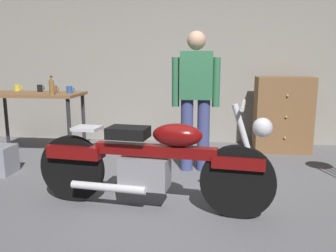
{
  "coord_description": "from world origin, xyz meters",
  "views": [
    {
      "loc": [
        0.37,
        -2.84,
        1.34
      ],
      "look_at": [
        -0.04,
        0.7,
        0.65
      ],
      "focal_mm": 36.61,
      "sensor_mm": 36.0,
      "label": 1
    }
  ],
  "objects_px": {
    "bottle": "(52,87)",
    "mug_brown_stoneware": "(54,89)",
    "person_standing": "(196,95)",
    "wooden_dresser": "(283,114)",
    "mug_black_matte": "(40,88)",
    "motorcycle": "(152,161)",
    "mug_blue_enamel": "(70,90)",
    "mug_yellow_tall": "(17,88)"
  },
  "relations": [
    {
      "from": "mug_yellow_tall",
      "to": "mug_black_matte",
      "type": "xyz_separation_m",
      "value": [
        0.38,
        -0.07,
        0.0
      ]
    },
    {
      "from": "bottle",
      "to": "mug_yellow_tall",
      "type": "bearing_deg",
      "value": 148.46
    },
    {
      "from": "mug_brown_stoneware",
      "to": "bottle",
      "type": "relative_size",
      "value": 0.48
    },
    {
      "from": "mug_black_matte",
      "to": "bottle",
      "type": "xyz_separation_m",
      "value": [
        0.35,
        -0.37,
        0.05
      ]
    },
    {
      "from": "wooden_dresser",
      "to": "mug_blue_enamel",
      "type": "relative_size",
      "value": 9.9
    },
    {
      "from": "motorcycle",
      "to": "wooden_dresser",
      "type": "xyz_separation_m",
      "value": [
        1.59,
        2.23,
        0.1
      ]
    },
    {
      "from": "motorcycle",
      "to": "mug_yellow_tall",
      "type": "relative_size",
      "value": 18.72
    },
    {
      "from": "person_standing",
      "to": "wooden_dresser",
      "type": "xyz_separation_m",
      "value": [
        1.25,
        1.05,
        -0.38
      ]
    },
    {
      "from": "person_standing",
      "to": "mug_black_matte",
      "type": "distance_m",
      "value": 2.25
    },
    {
      "from": "person_standing",
      "to": "mug_brown_stoneware",
      "type": "relative_size",
      "value": 14.36
    },
    {
      "from": "bottle",
      "to": "mug_blue_enamel",
      "type": "bearing_deg",
      "value": 54.55
    },
    {
      "from": "mug_brown_stoneware",
      "to": "wooden_dresser",
      "type": "bearing_deg",
      "value": 12.53
    },
    {
      "from": "motorcycle",
      "to": "mug_blue_enamel",
      "type": "xyz_separation_m",
      "value": [
        -1.35,
        1.51,
        0.5
      ]
    },
    {
      "from": "motorcycle",
      "to": "mug_black_matte",
      "type": "relative_size",
      "value": 20.59
    },
    {
      "from": "motorcycle",
      "to": "mug_brown_stoneware",
      "type": "relative_size",
      "value": 18.76
    },
    {
      "from": "person_standing",
      "to": "wooden_dresser",
      "type": "relative_size",
      "value": 1.52
    },
    {
      "from": "mug_yellow_tall",
      "to": "mug_black_matte",
      "type": "bearing_deg",
      "value": -10.88
    },
    {
      "from": "mug_brown_stoneware",
      "to": "bottle",
      "type": "height_order",
      "value": "bottle"
    },
    {
      "from": "bottle",
      "to": "person_standing",
      "type": "bearing_deg",
      "value": -3.65
    },
    {
      "from": "mug_blue_enamel",
      "to": "mug_brown_stoneware",
      "type": "distance_m",
      "value": 0.23
    },
    {
      "from": "mug_blue_enamel",
      "to": "mug_yellow_tall",
      "type": "bearing_deg",
      "value": 165.01
    },
    {
      "from": "motorcycle",
      "to": "person_standing",
      "type": "relative_size",
      "value": 1.31
    },
    {
      "from": "wooden_dresser",
      "to": "person_standing",
      "type": "bearing_deg",
      "value": -139.82
    },
    {
      "from": "motorcycle",
      "to": "mug_blue_enamel",
      "type": "distance_m",
      "value": 2.09
    },
    {
      "from": "mug_brown_stoneware",
      "to": "mug_black_matte",
      "type": "relative_size",
      "value": 1.1
    },
    {
      "from": "bottle",
      "to": "mug_brown_stoneware",
      "type": "bearing_deg",
      "value": 108.13
    },
    {
      "from": "person_standing",
      "to": "wooden_dresser",
      "type": "height_order",
      "value": "person_standing"
    },
    {
      "from": "mug_blue_enamel",
      "to": "mug_black_matte",
      "type": "relative_size",
      "value": 1.05
    },
    {
      "from": "mug_brown_stoneware",
      "to": "mug_yellow_tall",
      "type": "distance_m",
      "value": 0.69
    },
    {
      "from": "mug_blue_enamel",
      "to": "mug_yellow_tall",
      "type": "xyz_separation_m",
      "value": [
        -0.88,
        0.24,
        -0.0
      ]
    },
    {
      "from": "wooden_dresser",
      "to": "mug_black_matte",
      "type": "relative_size",
      "value": 10.38
    },
    {
      "from": "motorcycle",
      "to": "mug_yellow_tall",
      "type": "xyz_separation_m",
      "value": [
        -2.23,
        1.74,
        0.5
      ]
    },
    {
      "from": "person_standing",
      "to": "mug_blue_enamel",
      "type": "xyz_separation_m",
      "value": [
        -1.7,
        0.33,
        0.02
      ]
    },
    {
      "from": "motorcycle",
      "to": "wooden_dresser",
      "type": "distance_m",
      "value": 2.75
    },
    {
      "from": "motorcycle",
      "to": "bottle",
      "type": "height_order",
      "value": "bottle"
    },
    {
      "from": "mug_brown_stoneware",
      "to": "bottle",
      "type": "bearing_deg",
      "value": -71.87
    },
    {
      "from": "mug_yellow_tall",
      "to": "motorcycle",
      "type": "bearing_deg",
      "value": -38.01
    },
    {
      "from": "person_standing",
      "to": "mug_brown_stoneware",
      "type": "height_order",
      "value": "person_standing"
    },
    {
      "from": "person_standing",
      "to": "mug_yellow_tall",
      "type": "relative_size",
      "value": 14.33
    },
    {
      "from": "wooden_dresser",
      "to": "bottle",
      "type": "distance_m",
      "value": 3.27
    },
    {
      "from": "mug_yellow_tall",
      "to": "mug_blue_enamel",
      "type": "bearing_deg",
      "value": -14.99
    },
    {
      "from": "mug_blue_enamel",
      "to": "mug_black_matte",
      "type": "bearing_deg",
      "value": 162.01
    }
  ]
}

